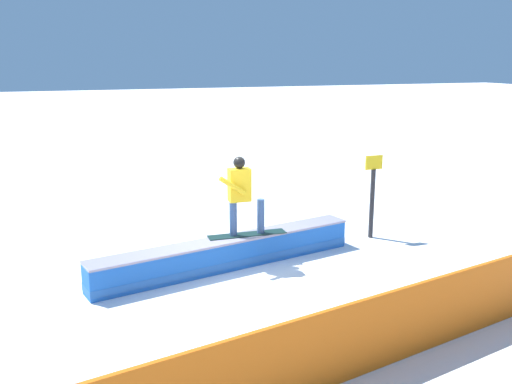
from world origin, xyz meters
TOP-DOWN VIEW (x-y plane):
  - ground_plane at (0.00, 0.00)m, footprint 120.00×120.00m
  - grind_box at (0.00, 0.00)m, footprint 5.30×1.59m
  - snowboarder at (-0.31, -0.09)m, footprint 1.52×0.42m
  - safety_fence at (0.00, 4.16)m, footprint 8.41×1.80m
  - trail_marker at (-3.48, -0.65)m, footprint 0.40×0.10m

SIDE VIEW (x-z plane):
  - ground_plane at x=0.00m, z-range 0.00..0.00m
  - grind_box at x=0.00m, z-range -0.03..0.55m
  - safety_fence at x=0.00m, z-range 0.00..1.01m
  - trail_marker at x=-3.48m, z-range 0.07..1.89m
  - snowboarder at x=-0.31m, z-range 0.63..2.14m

